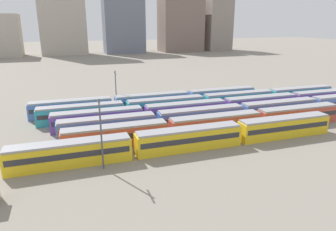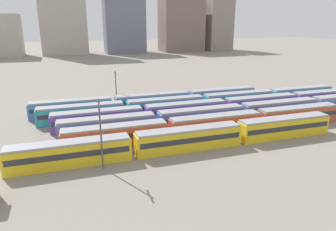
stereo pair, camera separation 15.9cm
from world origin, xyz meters
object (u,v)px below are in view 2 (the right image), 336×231
at_px(train_track_1, 216,124).
at_px(train_track_3, 293,101).
at_px(catenary_pole_1, 116,87).
at_px(train_track_0, 189,138).
at_px(train_track_2, 279,109).
at_px(train_track_4, 204,103).
at_px(train_track_5, 152,101).
at_px(catenary_pole_0, 101,131).

relative_size(train_track_1, train_track_3, 0.50).
height_order(train_track_3, catenary_pole_1, catenary_pole_1).
distance_m(train_track_0, train_track_2, 27.83).
bearing_deg(train_track_4, train_track_0, -120.52).
bearing_deg(train_track_0, catenary_pole_1, 103.79).
relative_size(train_track_0, train_track_5, 1.00).
xyz_separation_m(train_track_4, catenary_pole_1, (-19.45, 8.49, 3.27)).
height_order(train_track_2, catenary_pole_0, catenary_pole_0).
bearing_deg(train_track_4, train_track_3, -13.43).
bearing_deg(train_track_1, catenary_pole_0, -160.27).
bearing_deg(train_track_2, train_track_0, -158.05).
bearing_deg(train_track_5, train_track_2, -32.09).
relative_size(train_track_0, train_track_1, 1.00).
height_order(train_track_3, catenary_pole_0, catenary_pole_0).
bearing_deg(train_track_0, catenary_pole_0, -169.41).
height_order(train_track_1, train_track_2, same).
bearing_deg(catenary_pole_0, train_track_1, 19.73).
bearing_deg(train_track_4, catenary_pole_1, 156.41).
bearing_deg(train_track_1, train_track_2, 15.92).
relative_size(train_track_5, catenary_pole_1, 6.02).
relative_size(train_track_2, catenary_pole_1, 10.10).
bearing_deg(train_track_3, train_track_2, -147.72).
bearing_deg(train_track_2, train_track_1, -164.08).
xyz_separation_m(train_track_0, train_track_1, (7.58, 5.20, 0.00)).
relative_size(train_track_3, catenary_pole_1, 12.14).
distance_m(train_track_3, train_track_4, 22.39).
xyz_separation_m(train_track_0, train_track_3, (34.04, 15.60, 0.00)).
xyz_separation_m(train_track_2, train_track_5, (-24.88, 15.60, -0.00)).
height_order(train_track_4, catenary_pole_1, catenary_pole_1).
bearing_deg(catenary_pole_0, train_track_0, 10.59).
distance_m(train_track_4, train_track_5, 12.47).
distance_m(train_track_0, catenary_pole_1, 30.34).
xyz_separation_m(train_track_5, catenary_pole_1, (-8.12, 3.29, 3.27)).
bearing_deg(train_track_5, train_track_4, -24.65).
distance_m(train_track_0, train_track_3, 37.45).
height_order(train_track_1, train_track_3, same).
bearing_deg(train_track_4, train_track_5, 155.35).
distance_m(train_track_4, catenary_pole_1, 21.47).
bearing_deg(train_track_3, catenary_pole_1, 161.63).
bearing_deg(train_track_3, train_track_0, -155.38).
height_order(catenary_pole_0, catenary_pole_1, catenary_pole_0).
bearing_deg(train_track_2, train_track_3, 32.28).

